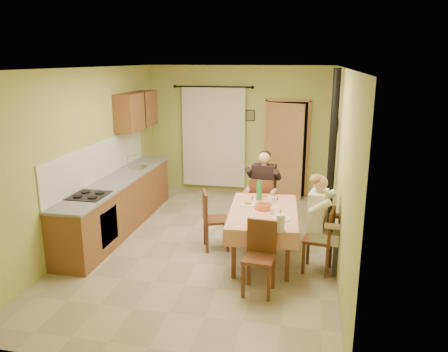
% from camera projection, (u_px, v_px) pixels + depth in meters
% --- Properties ---
extents(floor, '(4.00, 6.00, 0.01)m').
position_uv_depth(floor, '(208.00, 245.00, 7.09)').
color(floor, tan).
rests_on(floor, ground).
extents(room_shell, '(4.04, 6.04, 2.82)m').
position_uv_depth(room_shell, '(207.00, 134.00, 6.62)').
color(room_shell, tan).
rests_on(room_shell, ground).
extents(kitchen_run, '(0.64, 3.64, 1.56)m').
position_uv_depth(kitchen_run, '(119.00, 203.00, 7.67)').
color(kitchen_run, brown).
rests_on(kitchen_run, ground).
extents(upper_cabinets, '(0.35, 1.40, 0.70)m').
position_uv_depth(upper_cabinets, '(137.00, 110.00, 8.55)').
color(upper_cabinets, brown).
rests_on(upper_cabinets, room_shell).
extents(curtain, '(1.70, 0.07, 2.22)m').
position_uv_depth(curtain, '(214.00, 137.00, 9.62)').
color(curtain, black).
rests_on(curtain, ground).
extents(doorway, '(0.96, 0.34, 2.15)m').
position_uv_depth(doorway, '(286.00, 149.00, 9.37)').
color(doorway, black).
rests_on(doorway, ground).
extents(dining_table, '(1.12, 1.73, 0.76)m').
position_uv_depth(dining_table, '(263.00, 234.00, 6.56)').
color(dining_table, '#E09379').
rests_on(dining_table, ground).
extents(tableware, '(0.80, 1.57, 0.33)m').
position_uv_depth(tableware, '(265.00, 209.00, 6.35)').
color(tableware, white).
rests_on(tableware, dining_table).
extents(chair_far, '(0.45, 0.45, 0.96)m').
position_uv_depth(chair_far, '(263.00, 215.00, 7.63)').
color(chair_far, '#5C3019').
rests_on(chair_far, ground).
extents(chair_near, '(0.42, 0.42, 0.94)m').
position_uv_depth(chair_near, '(259.00, 272.00, 5.59)').
color(chair_near, '#5C3019').
rests_on(chair_near, ground).
extents(chair_right, '(0.45, 0.45, 0.94)m').
position_uv_depth(chair_right, '(318.00, 252.00, 6.16)').
color(chair_right, '#5C3019').
rests_on(chair_right, ground).
extents(chair_left, '(0.50, 0.50, 0.94)m').
position_uv_depth(chair_left, '(215.00, 231.00, 6.91)').
color(chair_left, '#5C3019').
rests_on(chair_left, ground).
extents(man_far, '(0.61, 0.50, 1.39)m').
position_uv_depth(man_far, '(264.00, 182.00, 7.49)').
color(man_far, black).
rests_on(man_far, chair_far).
extents(man_right, '(0.53, 0.62, 1.39)m').
position_uv_depth(man_right, '(320.00, 212.00, 6.01)').
color(man_right, silver).
rests_on(man_right, chair_right).
extents(stove_flue, '(0.24, 0.24, 2.80)m').
position_uv_depth(stove_flue, '(330.00, 181.00, 7.03)').
color(stove_flue, black).
rests_on(stove_flue, ground).
extents(picture_back, '(0.19, 0.03, 0.23)m').
position_uv_depth(picture_back, '(250.00, 115.00, 9.40)').
color(picture_back, black).
rests_on(picture_back, room_shell).
extents(picture_right, '(0.03, 0.31, 0.21)m').
position_uv_depth(picture_right, '(336.00, 125.00, 7.37)').
color(picture_right, brown).
rests_on(picture_right, room_shell).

